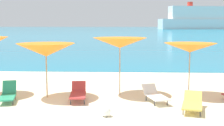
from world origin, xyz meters
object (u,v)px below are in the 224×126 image
at_px(cruise_ship, 199,19).
at_px(lounge_chair_8, 8,94).
at_px(beach_ball, 106,111).
at_px(umbrella_5, 120,43).
at_px(umbrella_6, 190,48).
at_px(lounge_chair_11, 192,103).
at_px(lounge_chair_3, 155,95).
at_px(umbrella_4, 46,50).
at_px(lounge_chair_6, 78,93).

bearing_deg(cruise_ship, lounge_chair_8, -118.31).
height_order(lounge_chair_8, beach_ball, lounge_chair_8).
xyz_separation_m(umbrella_5, umbrella_6, (2.81, -0.12, -0.18)).
relative_size(umbrella_6, lounge_chair_11, 1.40).
bearing_deg(umbrella_5, lounge_chair_11, -42.77).
height_order(umbrella_5, lounge_chair_3, umbrella_5).
height_order(umbrella_4, beach_ball, umbrella_4).
bearing_deg(lounge_chair_3, umbrella_6, 17.95).
distance_m(lounge_chair_3, lounge_chair_11, 1.62).
distance_m(umbrella_4, lounge_chair_3, 4.57).
bearing_deg(umbrella_4, beach_ball, -44.24).
height_order(umbrella_6, lounge_chair_3, umbrella_6).
height_order(lounge_chair_6, cruise_ship, cruise_ship).
height_order(lounge_chair_3, lounge_chair_11, lounge_chair_3).
height_order(umbrella_5, lounge_chair_8, umbrella_5).
height_order(umbrella_4, lounge_chair_3, umbrella_4).
xyz_separation_m(umbrella_6, lounge_chair_8, (-7.01, -1.20, -1.69)).
relative_size(umbrella_4, lounge_chair_8, 1.55).
distance_m(umbrella_6, lounge_chair_6, 4.78).
xyz_separation_m(umbrella_6, cruise_ship, (48.88, 206.89, 5.06)).
distance_m(umbrella_5, lounge_chair_11, 3.88).
bearing_deg(beach_ball, cruise_ship, 76.06).
height_order(lounge_chair_11, cruise_ship, cruise_ship).
height_order(lounge_chair_3, cruise_ship, cruise_ship).
distance_m(lounge_chair_11, beach_ball, 2.97).
height_order(lounge_chair_3, lounge_chair_6, lounge_chair_6).
bearing_deg(lounge_chair_8, umbrella_5, 3.16).
distance_m(lounge_chair_6, cruise_ship, 214.70).
bearing_deg(lounge_chair_11, cruise_ship, 90.58).
xyz_separation_m(umbrella_5, cruise_ship, (51.69, 206.77, 4.88)).
bearing_deg(cruise_ship, lounge_chair_6, -117.64).
distance_m(umbrella_4, umbrella_6, 5.72).
xyz_separation_m(umbrella_4, lounge_chair_3, (4.23, -0.54, -1.63)).
bearing_deg(lounge_chair_11, umbrella_5, 151.04).
relative_size(umbrella_4, cruise_ship, 0.04).
distance_m(lounge_chair_3, lounge_chair_6, 2.91).
height_order(umbrella_5, cruise_ship, cruise_ship).
bearing_deg(cruise_ship, umbrella_5, -117.31).
xyz_separation_m(umbrella_6, lounge_chair_6, (-4.37, -0.99, -1.67)).
bearing_deg(lounge_chair_11, lounge_chair_3, 148.98).
distance_m(umbrella_4, lounge_chair_8, 2.20).
bearing_deg(lounge_chair_3, lounge_chair_6, 161.37).
distance_m(umbrella_5, lounge_chair_8, 4.79).
bearing_deg(umbrella_5, cruise_ship, 75.96).
bearing_deg(lounge_chair_3, umbrella_4, 155.23).
relative_size(lounge_chair_6, cruise_ship, 0.03).
bearing_deg(umbrella_4, lounge_chair_11, -17.35).
relative_size(umbrella_4, lounge_chair_6, 1.47).
bearing_deg(lounge_chair_3, beach_ball, -149.63).
distance_m(umbrella_4, lounge_chair_6, 2.13).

